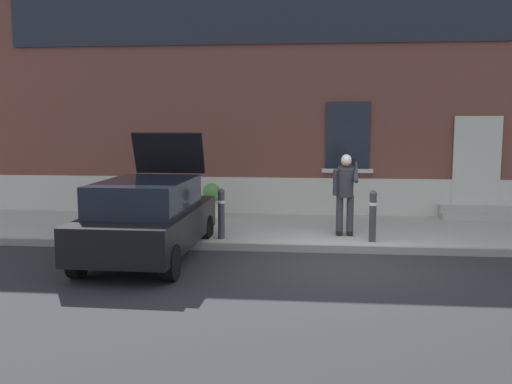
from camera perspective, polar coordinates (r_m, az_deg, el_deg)
name	(u,v)px	position (r m, az deg, el deg)	size (l,w,h in m)	color
ground_plane	(338,265)	(10.45, 8.24, -7.22)	(80.00, 80.00, 0.00)	#232326
sidewalk	(333,231)	(13.16, 7.73, -3.86)	(24.00, 3.60, 0.15)	#99968E
curb_edge	(336,249)	(11.34, 8.04, -5.67)	(24.00, 0.12, 0.15)	gray
building_facade	(332,77)	(15.45, 7.68, 11.39)	(24.00, 1.52, 7.50)	brown
entrance_stoop	(477,213)	(15.18, 21.25, -2.01)	(1.80, 0.64, 0.32)	#9E998E
hatchback_car_black	(149,217)	(10.79, -10.72, -2.47)	(1.85, 4.10, 2.34)	black
bollard_near_person	(373,214)	(11.68, 11.63, -2.19)	(0.15, 0.15, 1.04)	#333338
bollard_far_left	(221,212)	(11.76, -3.50, -1.98)	(0.15, 0.15, 1.04)	#333338
person_on_phone	(345,189)	(12.07, 8.95, 0.26)	(0.51, 0.52, 1.74)	#2D2D33
planter_charcoal	(133,199)	(14.79, -12.25, -0.65)	(0.44, 0.44, 0.86)	#2D2D30
planter_cream	(212,199)	(14.39, -4.45, -0.72)	(0.44, 0.44, 0.86)	beige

